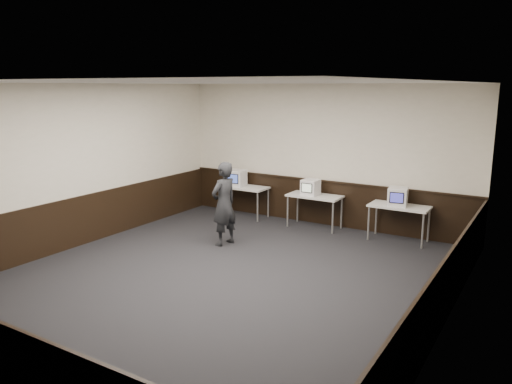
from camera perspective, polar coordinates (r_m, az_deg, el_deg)
floor at (r=8.46m, az=-3.85°, el=-9.83°), size 8.00×8.00×0.00m
ceiling at (r=7.85m, az=-4.19°, el=12.39°), size 8.00×8.00×0.00m
back_wall at (r=11.45m, az=7.68°, el=4.17°), size 7.00×0.00×7.00m
left_wall at (r=10.40m, az=-19.95°, el=2.76°), size 0.00×8.00×8.00m
right_wall at (r=6.66m, az=21.38°, el=-2.25°), size 0.00×8.00×8.00m
wainscot_back at (r=11.64m, az=7.49°, el=-1.21°), size 6.98×0.04×1.00m
wainscot_left at (r=10.61m, az=-19.46°, el=-3.12°), size 0.04×7.98×1.00m
wainscot_right at (r=7.00m, az=20.52°, el=-10.99°), size 0.04×7.98×1.00m
wainscot_rail at (r=11.51m, az=7.52°, el=1.29°), size 6.98×0.06×0.04m
desk_left at (r=12.15m, az=-1.43°, el=0.32°), size 1.20×0.60×0.75m
desk_center at (r=11.26m, az=6.72°, el=-0.71°), size 1.20×0.60×0.75m
desk_right at (r=10.63m, az=16.06°, el=-1.87°), size 1.20×0.60×0.75m
emac_left at (r=12.15m, az=-2.23°, el=1.60°), size 0.44×0.46×0.39m
emac_center at (r=11.21m, az=6.24°, el=0.54°), size 0.36×0.39×0.35m
emac_right at (r=10.54m, az=15.89°, el=-0.52°), size 0.44×0.45×0.38m
person at (r=9.96m, az=-3.68°, el=-1.36°), size 0.51×0.68×1.69m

